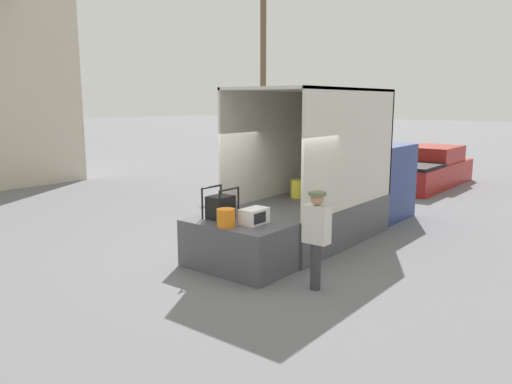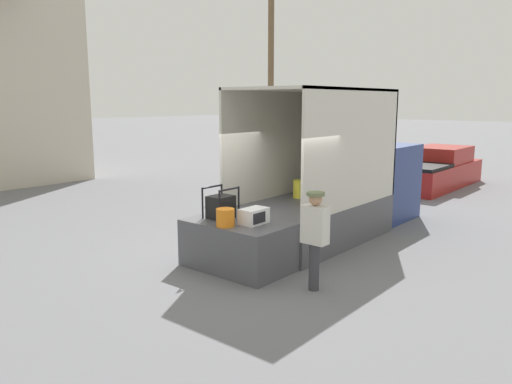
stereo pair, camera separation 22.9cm
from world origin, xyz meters
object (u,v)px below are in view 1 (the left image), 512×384
orange_bucket (226,218)px  worker_person (316,230)px  pickup_truck_red (428,170)px  portable_generator (221,206)px  box_truck (340,192)px  utility_pole (263,67)px  microwave (254,216)px

orange_bucket → worker_person: worker_person is taller
pickup_truck_red → worker_person: bearing=-169.0°
portable_generator → pickup_truck_red: size_ratio=0.11×
box_truck → orange_bucket: bearing=-179.0°
pickup_truck_red → box_truck: bearing=-176.0°
pickup_truck_red → utility_pole: size_ratio=0.59×
orange_bucket → pickup_truck_red: 12.20m
utility_pole → worker_person: bearing=-139.2°
utility_pole → portable_generator: bearing=-145.7°
portable_generator → worker_person: bearing=-91.1°
portable_generator → worker_person: worker_person is taller
orange_bucket → worker_person: (0.40, -1.67, -0.05)m
box_truck → microwave: box_truck is taller
box_truck → worker_person: box_truck is taller
worker_person → pickup_truck_red: worker_person is taller
microwave → pickup_truck_red: size_ratio=0.10×
box_truck → orange_bucket: box_truck is taller
worker_person → utility_pole: size_ratio=0.18×
worker_person → utility_pole: utility_pole is taller
worker_person → orange_bucket: bearing=103.5°
portable_generator → orange_bucket: bearing=-130.3°
orange_bucket → utility_pole: (12.39, 8.67, 3.67)m
box_truck → utility_pole: 12.37m
box_truck → utility_pole: bearing=47.0°
pickup_truck_red → microwave: bearing=-175.6°
pickup_truck_red → utility_pole: 9.06m
portable_generator → worker_person: (-0.04, -2.19, -0.12)m
box_truck → pickup_truck_red: bearing=4.0°
portable_generator → utility_pole: 14.91m
microwave → portable_generator: portable_generator is taller
orange_bucket → portable_generator: bearing=49.7°
microwave → portable_generator: 0.80m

